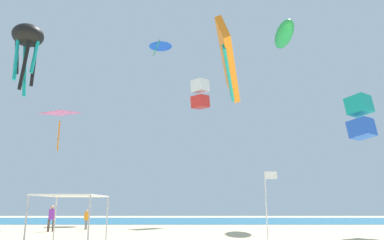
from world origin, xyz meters
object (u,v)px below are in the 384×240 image
(kite_octopus_black, at_px, (28,39))
(kite_inflatable_green, at_px, (284,34))
(person_leftmost, at_px, (87,218))
(kite_box_white, at_px, (200,94))
(canopy_tent, at_px, (72,198))
(person_near_tent, at_px, (52,216))
(banner_flag, at_px, (268,201))
(kite_parafoil_orange, at_px, (229,64))
(kite_box_teal, at_px, (360,117))
(kite_delta_blue, at_px, (161,45))
(kite_diamond_pink, at_px, (61,115))

(kite_octopus_black, bearing_deg, kite_inflatable_green, -146.64)
(person_leftmost, height_order, kite_box_white, kite_box_white)
(canopy_tent, distance_m, kite_box_white, 24.53)
(canopy_tent, distance_m, person_near_tent, 12.11)
(person_near_tent, height_order, banner_flag, banner_flag)
(kite_parafoil_orange, relative_size, kite_box_teal, 2.03)
(person_leftmost, distance_m, kite_delta_blue, 26.61)
(kite_delta_blue, bearing_deg, banner_flag, -148.28)
(kite_delta_blue, bearing_deg, kite_octopus_black, 176.66)
(person_near_tent, distance_m, kite_octopus_black, 13.09)
(person_near_tent, relative_size, banner_flag, 0.55)
(kite_octopus_black, bearing_deg, kite_box_white, -125.85)
(kite_parafoil_orange, bearing_deg, person_leftmost, 60.85)
(kite_inflatable_green, bearing_deg, person_near_tent, 111.99)
(kite_parafoil_orange, xyz_separation_m, kite_diamond_pink, (-14.44, 11.46, -0.42))
(kite_delta_blue, bearing_deg, canopy_tent, -166.71)
(person_leftmost, xyz_separation_m, kite_box_teal, (20.39, -5.81, 7.00))
(banner_flag, xyz_separation_m, kite_diamond_pink, (-15.71, 15.24, 7.95))
(canopy_tent, xyz_separation_m, kite_parafoil_orange, (7.82, 4.00, 8.24))
(person_near_tent, xyz_separation_m, person_leftmost, (1.93, 2.42, -0.19))
(kite_parafoil_orange, bearing_deg, kite_inflatable_green, -16.34)
(kite_box_teal, bearing_deg, banner_flag, 4.17)
(canopy_tent, distance_m, kite_delta_blue, 34.68)
(banner_flag, relative_size, kite_delta_blue, 0.91)
(person_leftmost, height_order, banner_flag, banner_flag)
(person_leftmost, distance_m, kite_diamond_pink, 10.00)
(kite_box_white, bearing_deg, canopy_tent, 114.34)
(canopy_tent, bearing_deg, kite_delta_blue, 87.22)
(kite_inflatable_green, xyz_separation_m, kite_box_teal, (2.22, -10.05, -11.32))
(kite_inflatable_green, bearing_deg, kite_octopus_black, 121.06)
(person_leftmost, height_order, kite_box_teal, kite_box_teal)
(banner_flag, height_order, kite_diamond_pink, kite_diamond_pink)
(kite_delta_blue, height_order, kite_octopus_black, kite_delta_blue)
(banner_flag, distance_m, kite_parafoil_orange, 9.28)
(kite_box_white, bearing_deg, kite_delta_blue, -12.90)
(kite_box_white, xyz_separation_m, kite_parafoil_orange, (1.37, -16.69, -3.26))
(kite_delta_blue, bearing_deg, kite_box_teal, -125.57)
(person_near_tent, relative_size, kite_box_teal, 0.61)
(kite_parafoil_orange, bearing_deg, person_near_tent, 73.13)
(kite_octopus_black, bearing_deg, kite_diamond_pink, -80.80)
(kite_diamond_pink, bearing_deg, banner_flag, -18.71)
(kite_delta_blue, height_order, kite_diamond_pink, kite_delta_blue)
(kite_inflatable_green, distance_m, kite_diamond_pink, 23.73)
(canopy_tent, distance_m, banner_flag, 9.09)
(banner_flag, xyz_separation_m, kite_box_white, (-2.65, 20.47, 11.64))
(canopy_tent, height_order, person_near_tent, canopy_tent)
(canopy_tent, relative_size, person_leftmost, 2.13)
(person_near_tent, relative_size, kite_box_white, 0.58)
(kite_parafoil_orange, height_order, kite_octopus_black, kite_octopus_black)
(person_leftmost, relative_size, kite_box_teal, 0.51)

